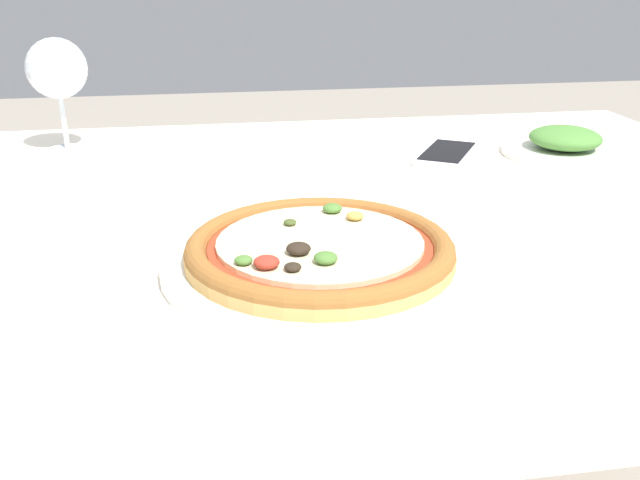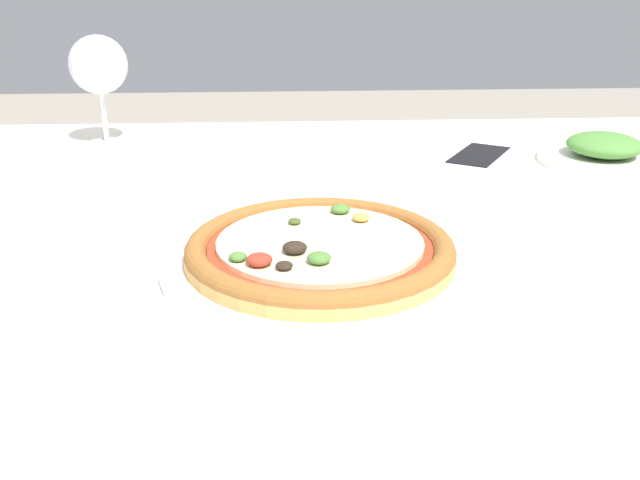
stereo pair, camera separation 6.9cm
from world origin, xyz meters
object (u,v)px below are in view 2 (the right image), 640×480
dining_table (267,269)px  pizza_plate (320,253)px  cell_phone (479,158)px  side_plate (603,152)px  wine_glass_far_left (99,66)px

dining_table → pizza_plate: bearing=-72.1°
cell_phone → side_plate: side_plate is taller
dining_table → cell_phone: 0.38m
pizza_plate → wine_glass_far_left: (-0.32, 0.52, 0.11)m
cell_phone → pizza_plate: bearing=-124.4°
wine_glass_far_left → side_plate: wine_glass_far_left is taller
cell_phone → side_plate: 0.18m
wine_glass_far_left → side_plate: 0.79m
wine_glass_far_left → cell_phone: bearing=-13.4°
pizza_plate → side_plate: size_ratio=1.66×
dining_table → side_plate: side_plate is taller
dining_table → cell_phone: cell_phone is taller
side_plate → cell_phone: bearing=175.3°
wine_glass_far_left → cell_phone: (0.58, -0.14, -0.12)m
dining_table → cell_phone: bearing=32.5°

